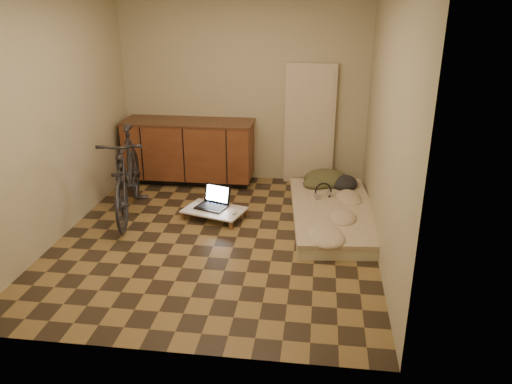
# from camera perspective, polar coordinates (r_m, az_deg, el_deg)

# --- Properties ---
(room_shell) EXTENTS (3.50, 4.00, 2.60)m
(room_shell) POSITION_cam_1_polar(r_m,az_deg,el_deg) (5.26, -4.77, 7.75)
(room_shell) COLOR brown
(room_shell) RESTS_ON ground
(cabinets) EXTENTS (1.84, 0.62, 0.91)m
(cabinets) POSITION_cam_1_polar(r_m,az_deg,el_deg) (7.25, -7.63, 4.67)
(cabinets) COLOR black
(cabinets) RESTS_ON ground
(appliance_panel) EXTENTS (0.70, 0.10, 1.70)m
(appliance_panel) POSITION_cam_1_polar(r_m,az_deg,el_deg) (7.14, 6.15, 7.67)
(appliance_panel) COLOR beige
(appliance_panel) RESTS_ON ground
(bicycle) EXTENTS (0.92, 1.88, 1.17)m
(bicycle) POSITION_cam_1_polar(r_m,az_deg,el_deg) (6.23, -14.54, 2.49)
(bicycle) COLOR black
(bicycle) RESTS_ON ground
(futon) EXTENTS (1.17, 2.11, 0.17)m
(futon) POSITION_cam_1_polar(r_m,az_deg,el_deg) (6.11, 8.79, -2.45)
(futon) COLOR beige
(futon) RESTS_ON ground
(clothing_pile) EXTENTS (0.69, 0.60, 0.26)m
(clothing_pile) POSITION_cam_1_polar(r_m,az_deg,el_deg) (6.78, 8.54, 1.97)
(clothing_pile) COLOR #404226
(clothing_pile) RESTS_ON futon
(headphones) EXTENTS (0.34, 0.33, 0.17)m
(headphones) POSITION_cam_1_polar(r_m,az_deg,el_deg) (6.31, 7.70, 0.11)
(headphones) COLOR black
(headphones) RESTS_ON futon
(lap_desk) EXTENTS (0.82, 0.65, 0.12)m
(lap_desk) POSITION_cam_1_polar(r_m,az_deg,el_deg) (6.11, -4.78, -2.10)
(lap_desk) COLOR brown
(lap_desk) RESTS_ON ground
(laptop) EXTENTS (0.44, 0.41, 0.25)m
(laptop) POSITION_cam_1_polar(r_m,az_deg,el_deg) (6.17, -4.89, -1.20)
(laptop) COLOR black
(laptop) RESTS_ON lap_desk
(mouse) EXTENTS (0.09, 0.12, 0.04)m
(mouse) POSITION_cam_1_polar(r_m,az_deg,el_deg) (5.96, -2.51, -2.35)
(mouse) COLOR white
(mouse) RESTS_ON lap_desk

